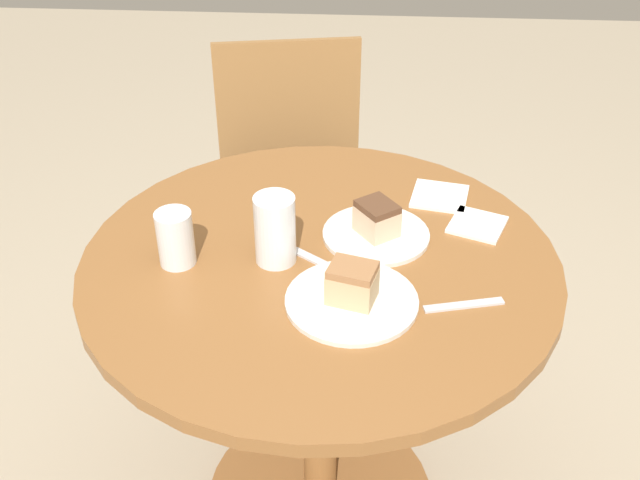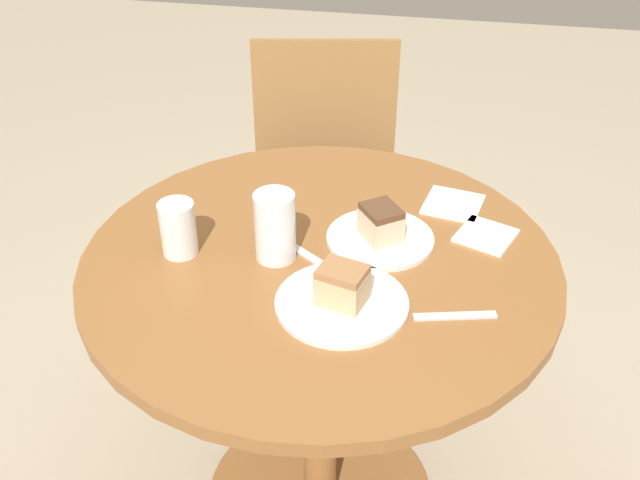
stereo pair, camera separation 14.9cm
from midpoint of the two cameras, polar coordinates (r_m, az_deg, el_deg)
name	(u,v)px [view 1 (the left image)]	position (r m, az deg, el deg)	size (l,w,h in m)	color
table	(320,334)	(1.65, -2.61, -7.27)	(0.97, 0.97, 0.78)	brown
chair	(293,179)	(2.39, -3.88, 4.58)	(0.55, 0.49, 0.89)	olive
plate_near	(352,301)	(1.39, -0.64, -4.78)	(0.25, 0.25, 0.01)	silver
plate_far	(376,235)	(1.57, 1.59, 0.32)	(0.23, 0.23, 0.01)	silver
cake_slice_near	(352,283)	(1.37, -0.65, -3.42)	(0.10, 0.09, 0.07)	tan
cake_slice_far	(377,218)	(1.55, 1.61, 1.56)	(0.10, 0.11, 0.07)	beige
glass_lemonade	(275,232)	(1.48, -6.33, 0.50)	(0.08, 0.08, 0.14)	beige
glass_water	(176,241)	(1.51, -13.72, -0.20)	(0.07, 0.07, 0.11)	silver
napkin_stack	(440,196)	(1.72, 6.66, 3.25)	(0.14, 0.14, 0.01)	white
fork	(315,260)	(1.50, -3.21, -1.64)	(0.14, 0.11, 0.00)	silver
spoon	(464,305)	(1.40, 7.93, -5.05)	(0.15, 0.05, 0.00)	silver
napkin_side	(477,225)	(1.63, 9.35, 1.08)	(0.14, 0.14, 0.01)	white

